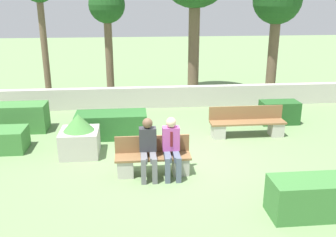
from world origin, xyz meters
TOP-DOWN VIEW (x-y plane):
  - ground_plane at (0.00, 0.00)m, footprint 60.00×60.00m
  - perimeter_wall at (0.00, 4.66)m, footprint 14.45×0.30m
  - bench_front at (-0.67, -0.78)m, footprint 1.71×0.48m
  - bench_left_side at (2.19, 1.39)m, footprint 2.18×0.48m
  - person_seated_man at (-0.26, -0.91)m, footprint 0.38×0.63m
  - person_seated_woman at (-0.78, -0.91)m, footprint 0.38×0.63m
  - hedge_block_near_left at (-1.72, 1.74)m, footprint 2.02×0.88m
  - hedge_block_near_right at (-4.56, 2.51)m, footprint 1.77×0.79m
  - hedge_block_mid_left at (2.06, -2.77)m, footprint 1.41×0.70m
  - hedge_block_mid_right at (3.56, 2.44)m, footprint 1.19×0.63m
  - hedge_block_far_left at (-4.59, 0.96)m, footprint 1.34×0.83m
  - planter_corner_left at (-2.46, 0.49)m, footprint 0.96×0.96m
  - tree_center_left at (-1.94, 6.02)m, footprint 1.35×1.35m
  - tree_rightmost at (4.65, 6.21)m, footprint 1.91×1.91m

SIDE VIEW (x-z plane):
  - ground_plane at x=0.00m, z-range 0.00..0.00m
  - hedge_block_far_left at x=-4.59m, z-range 0.00..0.59m
  - bench_front at x=-0.67m, z-range -0.10..0.75m
  - bench_left_side at x=2.19m, z-range -0.08..0.77m
  - hedge_block_near_left at x=-1.72m, z-range 0.00..0.71m
  - hedge_block_mid_right at x=3.56m, z-range 0.00..0.72m
  - hedge_block_mid_left at x=2.06m, z-range 0.00..0.72m
  - perimeter_wall at x=0.00m, z-range 0.00..0.76m
  - hedge_block_near_right at x=-4.56m, z-range 0.00..0.83m
  - planter_corner_left at x=-2.46m, z-range -0.05..1.04m
  - person_seated_man at x=-0.26m, z-range 0.07..1.42m
  - person_seated_woman at x=-0.78m, z-range 0.08..1.43m
  - tree_center_left at x=-1.94m, z-range 1.26..5.52m
  - tree_rightmost at x=4.65m, z-range 1.26..5.99m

